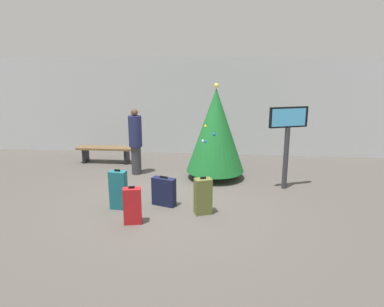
# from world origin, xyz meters

# --- Properties ---
(ground_plane) EXTENTS (16.00, 16.00, 0.00)m
(ground_plane) POSITION_xyz_m (0.00, 0.00, 0.00)
(ground_plane) COLOR #514C47
(back_wall) EXTENTS (16.00, 0.20, 3.09)m
(back_wall) POSITION_xyz_m (0.00, 4.34, 1.54)
(back_wall) COLOR #B7BCC1
(back_wall) RESTS_ON ground_plane
(holiday_tree) EXTENTS (1.48, 1.48, 2.43)m
(holiday_tree) POSITION_xyz_m (0.90, 1.78, 1.25)
(holiday_tree) COLOR #4C3319
(holiday_tree) RESTS_ON ground_plane
(flight_info_kiosk) EXTENTS (0.90, 0.40, 1.94)m
(flight_info_kiosk) POSITION_xyz_m (2.57, 1.13, 1.36)
(flight_info_kiosk) COLOR #333338
(flight_info_kiosk) RESTS_ON ground_plane
(waiting_bench) EXTENTS (1.69, 0.44, 0.48)m
(waiting_bench) POSITION_xyz_m (-2.39, 2.90, 0.37)
(waiting_bench) COLOR brown
(waiting_bench) RESTS_ON ground_plane
(traveller_0) EXTENTS (0.42, 0.42, 1.76)m
(traveller_0) POSITION_xyz_m (-1.21, 1.90, 0.93)
(traveller_0) COLOR #333338
(traveller_0) RESTS_ON ground_plane
(suitcase_0) EXTENTS (0.38, 0.32, 0.76)m
(suitcase_0) POSITION_xyz_m (0.73, -0.50, 0.36)
(suitcase_0) COLOR #59602D
(suitcase_0) RESTS_ON ground_plane
(suitcase_1) EXTENTS (0.35, 0.23, 0.83)m
(suitcase_1) POSITION_xyz_m (-0.99, -0.42, 0.40)
(suitcase_1) COLOR #19606B
(suitcase_1) RESTS_ON ground_plane
(suitcase_2) EXTENTS (0.53, 0.34, 0.64)m
(suitcase_2) POSITION_xyz_m (-0.11, -0.16, 0.30)
(suitcase_2) COLOR #141938
(suitcase_2) RESTS_ON ground_plane
(suitcase_3) EXTENTS (0.36, 0.25, 0.73)m
(suitcase_3) POSITION_xyz_m (-0.53, -1.06, 0.34)
(suitcase_3) COLOR #B2191E
(suitcase_3) RESTS_ON ground_plane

